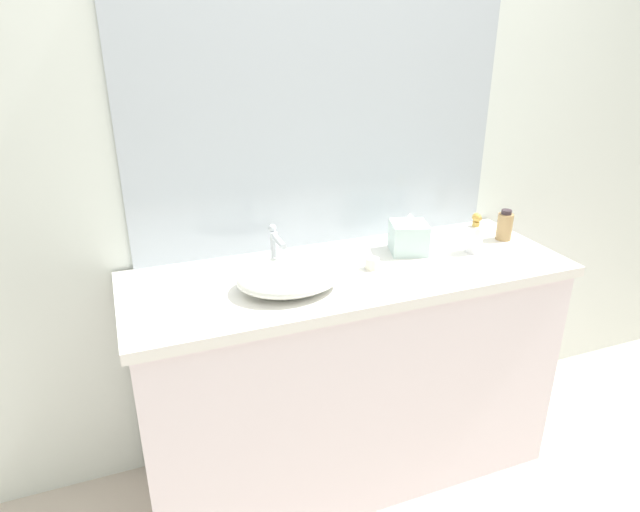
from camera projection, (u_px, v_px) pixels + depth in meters
name	position (u px, v px, depth m)	size (l,w,h in m)	color
bathroom_wall_rear	(309.00, 144.00, 2.10)	(6.00, 0.06, 2.60)	silver
vanity_counter	(348.00, 374.00, 2.16)	(1.61, 0.57, 0.91)	white
wall_mirror_panel	(322.00, 120.00, 2.04)	(1.46, 0.01, 0.97)	#B2BCC6
sink_basin	(289.00, 277.00, 1.83)	(0.36, 0.28, 0.09)	silver
faucet	(275.00, 245.00, 1.94)	(0.03, 0.15, 0.17)	silver
soap_dispenser	(475.00, 236.00, 2.12)	(0.06, 0.06, 0.16)	white
lotion_bottle	(505.00, 226.00, 2.24)	(0.06, 0.06, 0.13)	#AA8552
tissue_box	(409.00, 236.00, 2.12)	(0.17, 0.17, 0.16)	silver
candle_jar	(372.00, 263.00, 1.99)	(0.05, 0.05, 0.04)	silver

